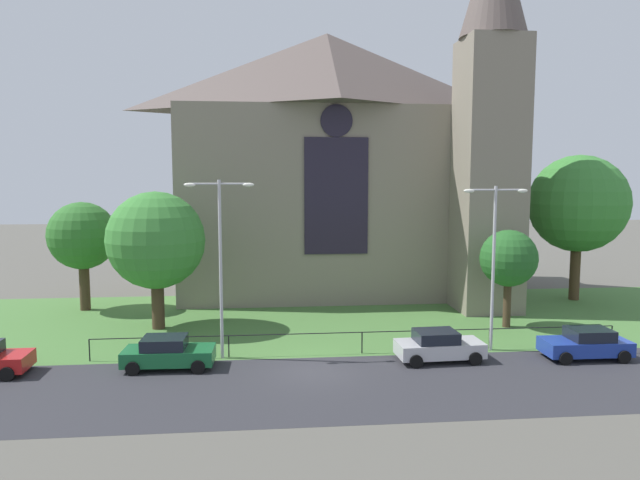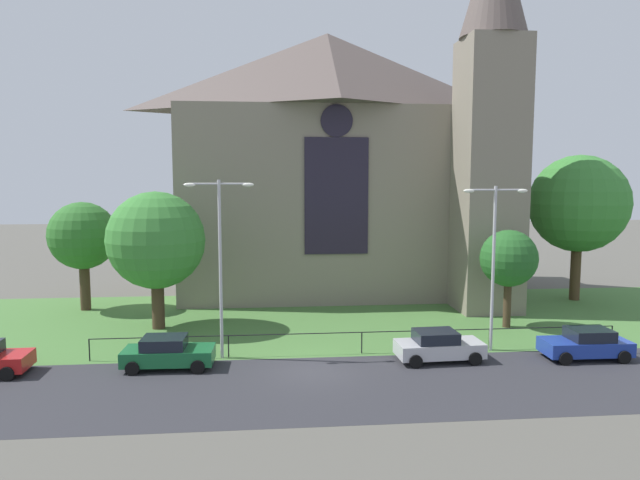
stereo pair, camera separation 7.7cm
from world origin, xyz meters
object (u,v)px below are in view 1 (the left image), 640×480
object	(u,v)px
tree_left_near	(156,241)
tree_right_near	(509,259)
church_building	(338,161)
streetlamp_near	(220,247)
parked_car_silver	(439,346)
tree_right_far	(578,204)
parked_car_green	(168,353)
parked_car_blue	(586,344)
tree_left_far	(82,236)
streetlamp_far	(494,247)

from	to	relation	value
tree_left_near	tree_right_near	bearing A→B (deg)	-4.53
church_building	streetlamp_near	distance (m)	18.76
church_building	parked_car_silver	bearing A→B (deg)	-81.17
tree_right_near	streetlamp_near	distance (m)	17.26
church_building	tree_right_far	bearing A→B (deg)	-15.99
tree_right_near	tree_right_far	bearing A→B (deg)	40.64
tree_right_far	streetlamp_near	world-z (taller)	tree_right_far
parked_car_green	tree_right_far	bearing A→B (deg)	26.75
tree_right_far	parked_car_blue	size ratio (longest dim) A/B	2.51
tree_left_near	tree_left_far	distance (m)	7.99
tree_left_near	streetlamp_far	xyz separation A→B (m)	(18.06, -6.08, 0.13)
tree_right_near	parked_car_blue	world-z (taller)	tree_right_near
tree_left_near	tree_left_far	world-z (taller)	tree_left_near
church_building	streetlamp_near	size ratio (longest dim) A/B	2.93
parked_car_green	tree_left_near	bearing A→B (deg)	105.18
tree_left_far	parked_car_green	size ratio (longest dim) A/B	1.73
tree_right_far	streetlamp_far	xyz separation A→B (m)	(-11.01, -11.50, -1.66)
church_building	streetlamp_near	world-z (taller)	church_building
tree_right_far	tree_left_far	xyz separation A→B (m)	(-34.93, -0.00, -2.03)
streetlamp_far	parked_car_green	bearing A→B (deg)	-175.41
church_building	tree_right_far	world-z (taller)	church_building
tree_left_near	tree_right_far	size ratio (longest dim) A/B	0.77
parked_car_silver	parked_car_blue	size ratio (longest dim) A/B	1.01
tree_right_near	tree_right_far	distance (m)	11.25
tree_left_far	tree_right_near	bearing A→B (deg)	-14.84
streetlamp_near	parked_car_blue	size ratio (longest dim) A/B	2.10
church_building	tree_right_far	distance (m)	18.00
tree_left_near	streetlamp_far	distance (m)	19.06
tree_right_far	tree_left_near	bearing A→B (deg)	-169.43
tree_left_far	streetlamp_near	xyz separation A→B (m)	(10.06, -11.50, 0.55)
tree_right_near	tree_right_far	world-z (taller)	tree_right_far
parked_car_silver	tree_right_far	bearing A→B (deg)	39.58
church_building	streetlamp_far	distance (m)	18.12
tree_right_far	streetlamp_near	bearing A→B (deg)	-155.18
tree_right_far	parked_car_silver	distance (m)	20.26
streetlamp_near	parked_car_blue	distance (m)	18.74
streetlamp_near	streetlamp_far	distance (m)	13.85
church_building	tree_right_near	xyz separation A→B (m)	(8.78, -11.95, -6.12)
tree_right_near	streetlamp_near	bearing A→B (deg)	-165.08
tree_left_near	parked_car_blue	size ratio (longest dim) A/B	1.93
tree_right_near	tree_left_far	world-z (taller)	tree_left_far
parked_car_blue	parked_car_silver	bearing A→B (deg)	-1.83
tree_right_near	parked_car_blue	bearing A→B (deg)	-77.30
streetlamp_far	tree_right_far	bearing A→B (deg)	46.25
tree_right_near	parked_car_silver	xyz separation A→B (m)	(-6.01, -5.87, -3.40)
church_building	parked_car_silver	distance (m)	20.40
tree_right_near	parked_car_blue	size ratio (longest dim) A/B	1.39
streetlamp_near	parked_car_silver	distance (m)	11.75
tree_right_far	streetlamp_far	world-z (taller)	tree_right_far
streetlamp_near	tree_right_far	bearing A→B (deg)	24.82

